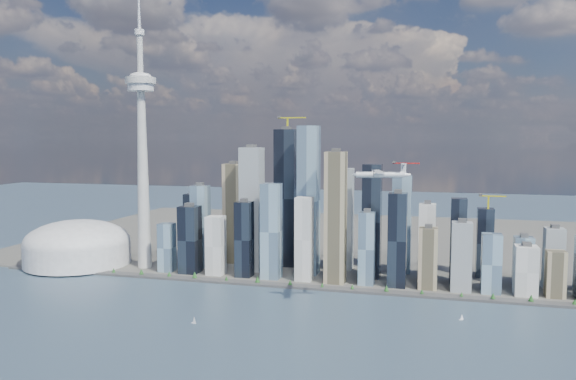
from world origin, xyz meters
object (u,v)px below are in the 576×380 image
(needle_tower, at_px, (142,145))
(sailboat_west, at_px, (194,321))
(airplane, at_px, (381,174))
(sailboat_east, at_px, (462,318))
(dome_stadium, at_px, (78,245))

(needle_tower, relative_size, sailboat_west, 51.47)
(sailboat_west, bearing_deg, airplane, 34.10)
(sailboat_west, height_order, sailboat_east, sailboat_west)
(dome_stadium, xyz_separation_m, airplane, (604.03, -184.33, 161.78))
(dome_stadium, distance_m, sailboat_east, 730.88)
(needle_tower, relative_size, dome_stadium, 2.75)
(sailboat_west, bearing_deg, needle_tower, 145.80)
(needle_tower, xyz_separation_m, sailboat_east, (573.66, -163.41, -233.04))
(airplane, bearing_deg, sailboat_west, -173.63)
(dome_stadium, distance_m, airplane, 651.92)
(dome_stadium, bearing_deg, airplane, -16.97)
(needle_tower, distance_m, sailboat_west, 422.04)
(sailboat_east, bearing_deg, needle_tower, 143.01)
(dome_stadium, bearing_deg, sailboat_west, -35.67)
(needle_tower, height_order, airplane, needle_tower)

